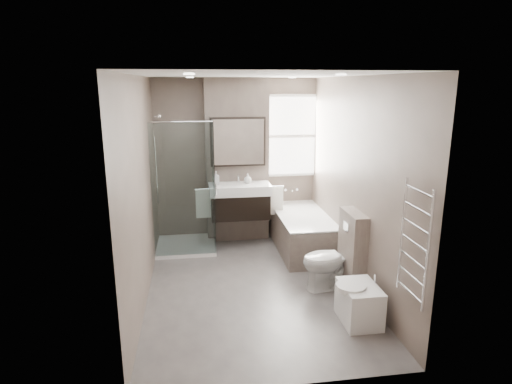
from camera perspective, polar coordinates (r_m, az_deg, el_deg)
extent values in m
cube|color=#585351|center=(5.61, -0.47, -12.56)|extent=(2.65, 3.85, 0.05)
cube|color=silver|center=(5.01, -0.54, 15.62)|extent=(2.65, 3.85, 0.05)
cube|color=#6C5D54|center=(7.02, -2.67, 4.35)|extent=(2.65, 0.05, 2.60)
cube|color=#6C5D54|center=(3.34, 4.07, -6.98)|extent=(2.65, 0.05, 2.60)
cube|color=#6C5D54|center=(5.14, -15.29, 0.18)|extent=(0.05, 3.85, 2.60)
cube|color=#6C5D54|center=(5.49, 13.34, 1.16)|extent=(0.05, 3.85, 2.60)
cube|color=#665951|center=(6.88, -2.54, 4.14)|extent=(1.00, 0.25, 2.60)
cube|color=black|center=(6.68, -2.17, -1.79)|extent=(0.90, 0.45, 0.38)
cube|color=white|center=(6.61, -2.19, 0.41)|extent=(0.95, 0.47, 0.15)
cylinder|color=silver|center=(6.75, -2.36, 1.87)|extent=(0.03, 0.03, 0.12)
cylinder|color=silver|center=(6.68, -2.31, 2.22)|extent=(0.02, 0.12, 0.02)
cube|color=black|center=(6.67, -2.43, 6.70)|extent=(0.86, 0.06, 0.76)
cube|color=white|center=(6.63, -2.40, 6.65)|extent=(0.80, 0.02, 0.70)
cube|color=white|center=(6.61, -6.99, -1.53)|extent=(0.24, 0.06, 0.44)
cube|color=white|center=(6.73, 2.59, -1.16)|extent=(0.24, 0.06, 0.44)
cube|color=white|center=(6.87, -9.26, -7.06)|extent=(0.90, 0.90, 0.06)
cube|color=white|center=(6.15, -9.67, 0.16)|extent=(0.88, 0.01, 1.94)
cube|color=white|center=(6.58, -5.74, 1.23)|extent=(0.01, 0.88, 1.94)
cylinder|color=silver|center=(6.56, -13.18, 2.83)|extent=(0.02, 0.02, 1.00)
cube|color=#665951|center=(6.65, 6.15, -5.42)|extent=(0.75, 1.60, 0.55)
cube|color=white|center=(6.57, 6.21, -3.12)|extent=(0.75, 1.60, 0.03)
cube|color=white|center=(6.59, 6.20, -3.66)|extent=(0.61, 1.42, 0.12)
cube|color=white|center=(7.07, 4.68, 7.46)|extent=(0.98, 0.04, 1.33)
cube|color=white|center=(7.05, 4.72, 7.43)|extent=(0.90, 0.01, 1.25)
cube|color=white|center=(7.04, 4.73, 7.43)|extent=(0.90, 0.01, 0.05)
imported|color=white|center=(5.48, 10.03, -8.88)|extent=(0.79, 0.51, 0.75)
cube|color=#665951|center=(5.46, 12.69, -7.68)|extent=(0.18, 0.55, 1.00)
cube|color=silver|center=(5.32, 11.92, -4.56)|extent=(0.01, 0.16, 0.11)
cube|color=white|center=(4.88, 13.59, -14.27)|extent=(0.38, 0.52, 0.42)
cylinder|color=white|center=(4.75, 12.54, -12.26)|extent=(0.31, 0.31, 0.05)
cylinder|color=silver|center=(4.81, 15.59, -11.06)|extent=(0.02, 0.02, 0.10)
cylinder|color=silver|center=(3.93, 21.96, -7.48)|extent=(0.03, 0.03, 1.10)
cylinder|color=silver|center=(4.31, 18.93, -5.32)|extent=(0.03, 0.03, 1.10)
cube|color=silver|center=(4.12, 20.37, -6.36)|extent=(0.02, 0.46, 1.00)
imported|color=white|center=(6.58, -5.35, 1.89)|extent=(0.09, 0.09, 0.21)
imported|color=white|center=(6.64, -1.11, 1.83)|extent=(0.12, 0.12, 0.15)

